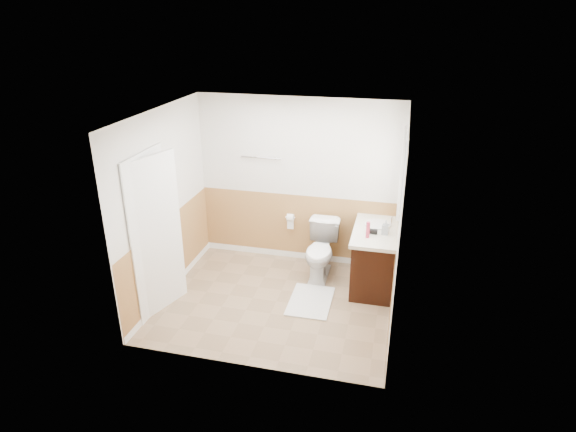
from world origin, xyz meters
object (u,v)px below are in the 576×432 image
(bath_mat, at_px, (310,301))
(vanity_cabinet, at_px, (374,259))
(toilet, at_px, (321,251))
(lotion_bottle, at_px, (368,230))
(soap_dispenser, at_px, (386,227))

(bath_mat, height_order, vanity_cabinet, vanity_cabinet)
(toilet, xyz_separation_m, lotion_bottle, (0.67, -0.35, 0.56))
(vanity_cabinet, xyz_separation_m, lotion_bottle, (-0.10, -0.28, 0.56))
(bath_mat, xyz_separation_m, soap_dispenser, (0.89, 0.54, 0.94))
(bath_mat, height_order, lotion_bottle, lotion_bottle)
(bath_mat, xyz_separation_m, lotion_bottle, (0.67, 0.38, 0.95))
(lotion_bottle, height_order, soap_dispenser, lotion_bottle)
(bath_mat, bearing_deg, vanity_cabinet, 40.81)
(bath_mat, xyz_separation_m, vanity_cabinet, (0.77, 0.66, 0.39))
(vanity_cabinet, height_order, lotion_bottle, lotion_bottle)
(toilet, xyz_separation_m, bath_mat, (0.00, -0.73, -0.39))
(vanity_cabinet, relative_size, lotion_bottle, 5.00)
(bath_mat, distance_m, vanity_cabinet, 1.09)
(lotion_bottle, bearing_deg, bath_mat, -150.36)
(vanity_cabinet, distance_m, lotion_bottle, 0.64)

